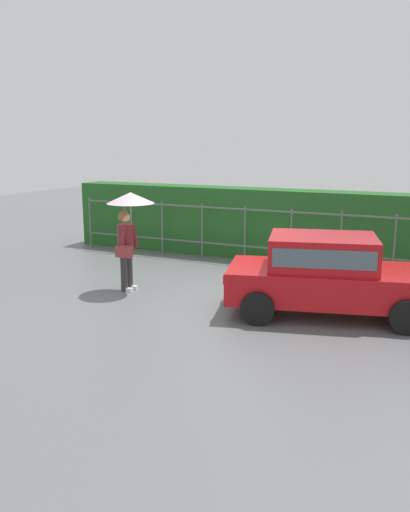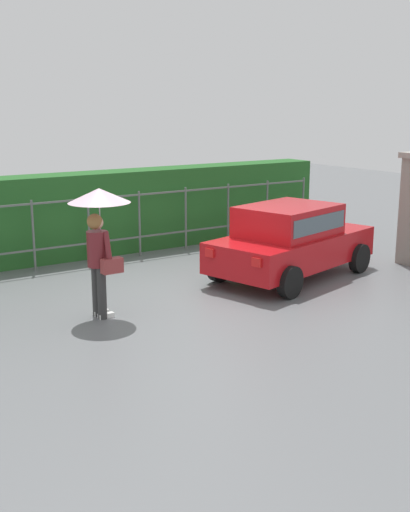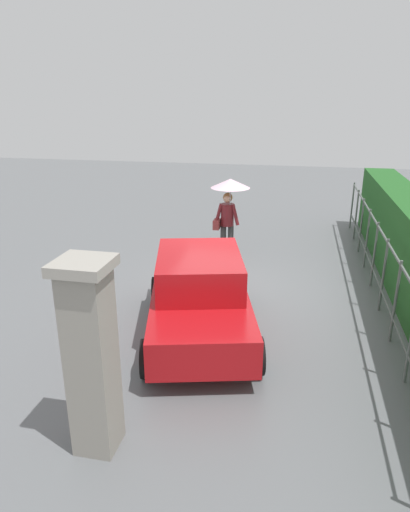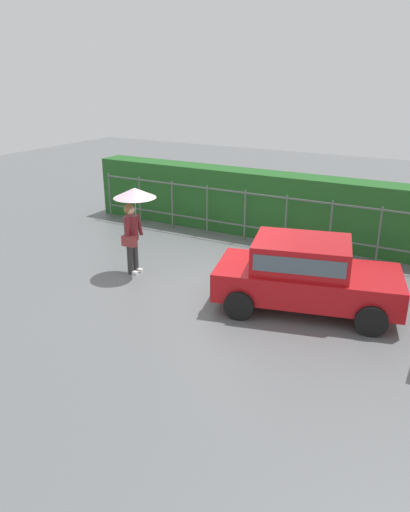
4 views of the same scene
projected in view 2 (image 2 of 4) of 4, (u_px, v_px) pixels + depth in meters
ground_plane at (199, 289)px, 12.21m from camera, size 40.00×40.00×0.00m
car at (290, 238)px, 12.86m from camera, size 3.99×2.56×1.48m
pedestrian at (99, 221)px, 10.31m from camera, size 1.00×1.00×2.11m
fence_section at (115, 223)px, 14.35m from camera, size 11.22×0.05×1.50m
hedge_row at (100, 213)px, 14.94m from camera, size 12.17×0.90×1.90m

